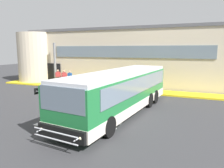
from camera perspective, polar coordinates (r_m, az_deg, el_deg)
ground_plane at (r=17.16m, az=-6.00°, el=-4.39°), size 80.00×90.00×0.02m
bay_paint_stripes at (r=12.69m, az=-6.90°, el=-9.29°), size 4.40×3.96×0.01m
terminal_building at (r=27.72m, az=4.03°, el=7.48°), size 24.61×13.80×6.35m
boarding_curb at (r=21.40m, az=0.02°, el=-1.37°), size 26.81×2.00×0.15m
entry_support_column at (r=25.25m, az=-15.11°, el=5.41°), size 0.28×0.28×4.63m
bus_main_foreground at (r=13.38m, az=2.22°, el=-2.35°), size 4.18×11.58×2.70m
passenger_near_column at (r=24.44m, az=-14.33°, el=2.14°), size 0.52×0.49×1.68m
passenger_by_doorway at (r=23.62m, az=-12.75°, el=1.87°), size 0.52×0.38×1.68m
passenger_at_curb_edge at (r=22.87m, az=-11.27°, el=1.69°), size 0.59×0.23×1.68m
safety_bollard_yellow at (r=20.72m, az=-4.16°, el=-0.69°), size 0.18×0.18×0.90m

